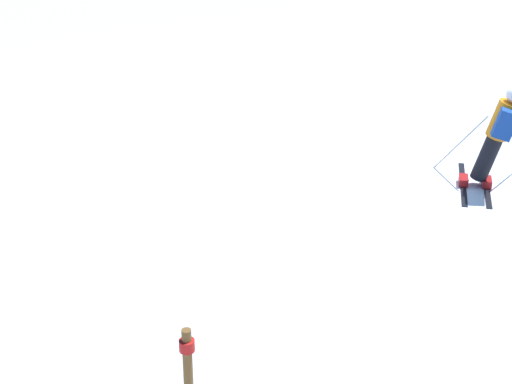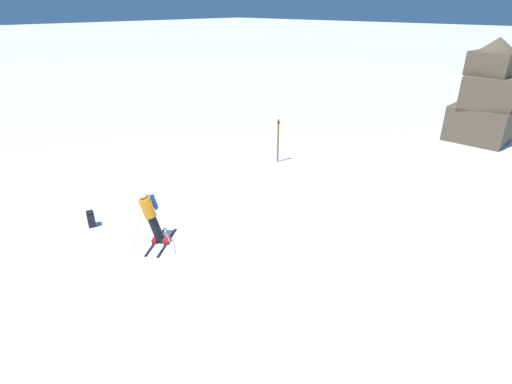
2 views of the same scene
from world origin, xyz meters
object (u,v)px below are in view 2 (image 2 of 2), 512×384
object	(u,v)px
skier	(151,214)
trail_marker	(278,139)
rock_pillar	(486,100)
spare_backpack	(91,219)

from	to	relation	value
skier	trail_marker	world-z (taller)	trail_marker
rock_pillar	spare_backpack	world-z (taller)	rock_pillar
spare_backpack	trail_marker	xyz separation A→B (m)	(0.62, 8.40, 0.82)
skier	rock_pillar	xyz separation A→B (m)	(3.93, 16.88, 1.18)
rock_pillar	trail_marker	size ratio (longest dim) A/B	2.59
skier	trail_marker	distance (m)	7.74
skier	spare_backpack	distance (m)	2.46
rock_pillar	spare_backpack	bearing A→B (deg)	-109.14
rock_pillar	trail_marker	distance (m)	10.88
spare_backpack	trail_marker	bearing A→B (deg)	-73.88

